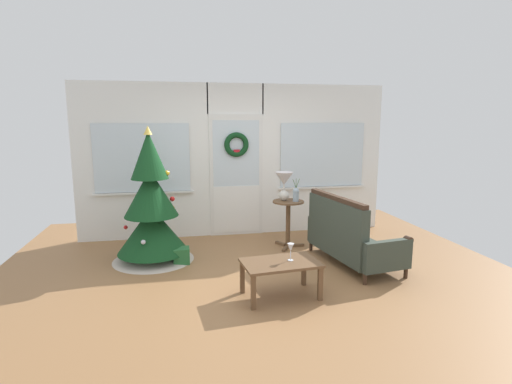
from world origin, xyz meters
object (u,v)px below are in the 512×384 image
at_px(flower_vase, 296,194).
at_px(gift_box, 182,256).
at_px(wine_glass, 291,248).
at_px(christmas_tree, 152,212).
at_px(coffee_table, 281,267).
at_px(side_table, 288,215).
at_px(settee_sofa, 348,237).
at_px(table_lamp, 284,182).

bearing_deg(flower_vase, gift_box, -168.45).
bearing_deg(wine_glass, christmas_tree, 136.70).
distance_m(coffee_table, wine_glass, 0.23).
bearing_deg(side_table, coffee_table, -108.17).
distance_m(side_table, gift_box, 1.73).
bearing_deg(settee_sofa, table_lamp, 125.99).
relative_size(side_table, table_lamp, 1.67).
bearing_deg(settee_sofa, flower_vase, 121.73).
relative_size(side_table, wine_glass, 3.77).
height_order(side_table, flower_vase, flower_vase).
relative_size(flower_vase, coffee_table, 0.39).
xyz_separation_m(christmas_tree, table_lamp, (1.96, 0.24, 0.33)).
bearing_deg(side_table, gift_box, -165.76).
xyz_separation_m(settee_sofa, gift_box, (-2.23, 0.46, -0.27)).
xyz_separation_m(christmas_tree, settee_sofa, (2.62, -0.67, -0.31)).
xyz_separation_m(flower_vase, wine_glass, (-0.54, -1.62, -0.30)).
height_order(flower_vase, wine_glass, flower_vase).
xyz_separation_m(side_table, coffee_table, (-0.56, -1.70, -0.17)).
bearing_deg(wine_glass, coffee_table, -171.57).
xyz_separation_m(settee_sofa, coffee_table, (-1.16, -0.83, -0.03)).
bearing_deg(christmas_tree, coffee_table, -45.86).
bearing_deg(side_table, table_lamp, 146.31).
height_order(table_lamp, wine_glass, table_lamp).
bearing_deg(christmas_tree, wine_glass, -43.30).
bearing_deg(gift_box, christmas_tree, 150.73).
relative_size(flower_vase, gift_box, 1.60).
distance_m(wine_glass, gift_box, 1.79).
xyz_separation_m(settee_sofa, wine_glass, (-1.04, -0.81, 0.17)).
bearing_deg(table_lamp, settee_sofa, -54.01).
bearing_deg(flower_vase, christmas_tree, -176.33).
bearing_deg(wine_glass, flower_vase, 71.60).
height_order(christmas_tree, table_lamp, christmas_tree).
distance_m(side_table, flower_vase, 0.35).
bearing_deg(table_lamp, flower_vase, -32.01).
xyz_separation_m(wine_glass, gift_box, (-1.19, 1.27, -0.44)).
bearing_deg(christmas_tree, flower_vase, 3.67).
bearing_deg(table_lamp, gift_box, -163.89).
bearing_deg(christmas_tree, side_table, 5.55).
relative_size(christmas_tree, gift_box, 8.57).
xyz_separation_m(side_table, flower_vase, (0.10, -0.06, 0.33)).
relative_size(christmas_tree, side_table, 2.55).
distance_m(christmas_tree, wine_glass, 2.17).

